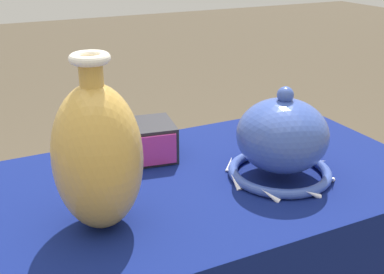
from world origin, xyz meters
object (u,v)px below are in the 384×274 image
Objects in this scene: mosaic_tile_box at (145,141)px; vase_dome_bell at (282,141)px; pot_squat_charcoal at (271,123)px; vase_tall_bulbous at (98,156)px.

vase_dome_bell is at bearing -34.67° from mosaic_tile_box.
vase_dome_bell reaches higher than pot_squat_charcoal.
mosaic_tile_box is at bearing 136.24° from vase_dome_bell.
vase_dome_bell reaches higher than mosaic_tile_box.
vase_tall_bulbous is at bearing -177.43° from vase_dome_bell.
vase_tall_bulbous is 3.18× the size of pot_squat_charcoal.
vase_dome_bell is at bearing 2.57° from vase_tall_bulbous.
pot_squat_charcoal is at bearing 6.45° from mosaic_tile_box.
vase_tall_bulbous is 2.09× the size of mosaic_tile_box.
mosaic_tile_box is (0.18, 0.25, -0.10)m from vase_tall_bulbous.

